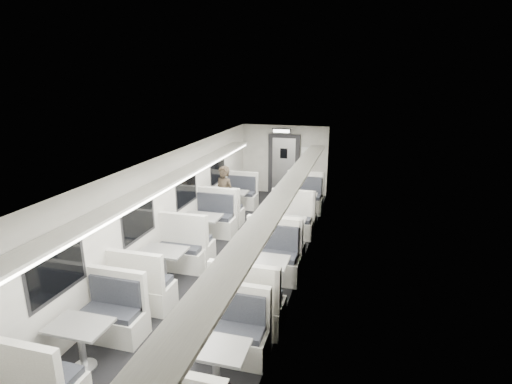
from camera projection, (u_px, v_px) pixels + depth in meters
The scene contains 19 objects.
room at pixel (228, 216), 8.36m from camera, with size 3.24×12.24×2.64m.
booth_left_a at pixel (233, 203), 11.90m from camera, with size 1.03×2.08×1.11m.
booth_left_b at pixel (202, 231), 9.66m from camera, with size 1.12×2.27×1.21m.
booth_left_c at pixel (164, 267), 7.88m from camera, with size 1.07×2.17×1.16m.
booth_left_d at pixel (82, 346), 5.63m from camera, with size 1.01×2.04×1.09m.
booth_right_a at pixel (300, 207), 11.38m from camera, with size 1.13×2.29×1.22m.
booth_right_b at pixel (286, 233), 9.58m from camera, with size 1.07×2.18×1.17m.
booth_right_c at pixel (261, 280), 7.34m from camera, with size 1.16×2.35×1.26m.
booth_right_d at pixel (216, 369), 5.17m from camera, with size 1.01×2.05×1.10m.
passenger at pixel (224, 197), 10.86m from camera, with size 0.62×0.41×1.71m, color black.
window_a at pixel (218, 169), 11.84m from camera, with size 0.02×1.18×0.84m, color black.
window_b at pixel (187, 189), 9.80m from camera, with size 0.02×1.18×0.84m, color black.
window_c at pixel (139, 219), 7.76m from camera, with size 0.02×1.18×0.84m, color black.
window_d at pixel (57, 270), 5.73m from camera, with size 0.02×1.18×0.84m, color black.
luggage_rack_left at pixel (165, 183), 8.19m from camera, with size 0.46×10.40×0.09m.
luggage_rack_right at pixel (284, 191), 7.56m from camera, with size 0.46×10.40×0.09m.
vestibule_door at pixel (284, 165), 13.90m from camera, with size 1.10×0.13×2.10m.
exit_sign at pixel (282, 131), 13.10m from camera, with size 0.62×0.12×0.16m.
wall_notice at pixel (306, 153), 13.57m from camera, with size 0.32×0.02×0.40m, color white.
Camera 1 is at (2.63, -7.45, 4.03)m, focal length 28.00 mm.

